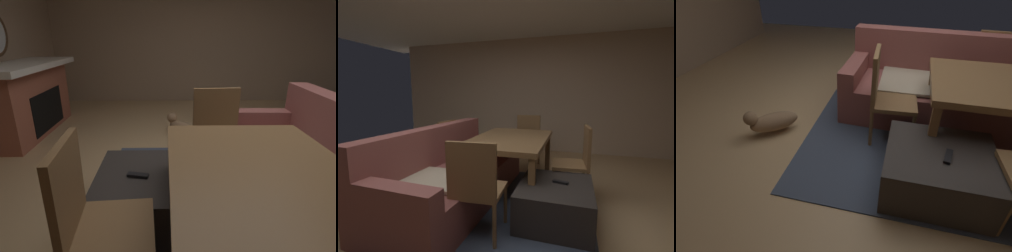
% 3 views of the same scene
% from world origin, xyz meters
% --- Properties ---
extents(floor, '(8.31, 8.31, 0.00)m').
position_xyz_m(floor, '(0.00, 0.00, 0.00)').
color(floor, tan).
extents(wall_right_window_side, '(0.12, 6.62, 2.59)m').
position_xyz_m(wall_right_window_side, '(3.46, 0.00, 1.30)').
color(wall_right_window_side, '#C4AA91').
rests_on(wall_right_window_side, ground).
extents(area_rug, '(2.60, 2.00, 0.01)m').
position_xyz_m(area_rug, '(0.46, -0.29, 0.01)').
color(area_rug, '#3D475B').
rests_on(area_rug, ground).
extents(couch, '(2.31, 1.02, 0.91)m').
position_xyz_m(couch, '(0.57, 0.38, 0.31)').
color(couch, '#8C4C47').
rests_on(couch, ground).
extents(ottoman_coffee_table, '(0.83, 0.74, 0.40)m').
position_xyz_m(ottoman_coffee_table, '(0.46, -0.88, 0.20)').
color(ottoman_coffee_table, '#2D2826').
rests_on(ottoman_coffee_table, ground).
extents(tv_remote, '(0.08, 0.17, 0.02)m').
position_xyz_m(tv_remote, '(0.50, -0.93, 0.41)').
color(tv_remote, black).
rests_on(tv_remote, ottoman_coffee_table).
extents(dining_table, '(1.49, 0.98, 0.74)m').
position_xyz_m(dining_table, '(1.08, -0.22, 0.66)').
color(dining_table, brown).
rests_on(dining_table, ground).
extents(dining_chair_west, '(0.47, 0.47, 0.93)m').
position_xyz_m(dining_chair_west, '(-0.06, -0.23, 0.52)').
color(dining_chair_west, brown).
rests_on(dining_chair_west, ground).
extents(dining_chair_south, '(0.47, 0.47, 0.93)m').
position_xyz_m(dining_chair_south, '(1.09, -1.10, 0.52)').
color(dining_chair_south, brown).
rests_on(dining_chair_south, ground).
extents(dining_chair_east, '(0.44, 0.44, 0.93)m').
position_xyz_m(dining_chair_east, '(2.22, -0.22, 0.52)').
color(dining_chair_east, brown).
rests_on(dining_chair_east, ground).
extents(dining_chair_north, '(0.45, 0.45, 0.93)m').
position_xyz_m(dining_chair_north, '(1.08, 0.66, 0.52)').
color(dining_chair_north, brown).
rests_on(dining_chair_north, ground).
extents(potted_plant, '(0.43, 0.43, 0.62)m').
position_xyz_m(potted_plant, '(2.68, 1.79, 0.36)').
color(potted_plant, '#474C51').
rests_on(potted_plant, ground).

